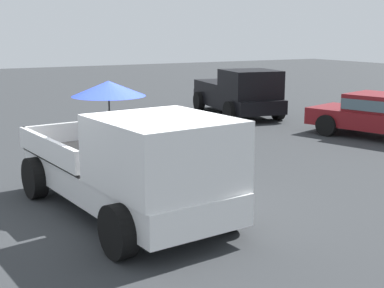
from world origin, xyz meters
TOP-DOWN VIEW (x-y plane):
  - ground_plane at (0.00, 0.00)m, footprint 80.00×80.00m
  - pickup_truck_main at (0.44, 0.05)m, footprint 5.21×2.64m
  - pickup_truck_red at (-8.40, 8.18)m, footprint 5.04×2.82m
  - parked_sedan_near at (-2.59, 9.48)m, footprint 4.62×2.92m

SIDE VIEW (x-z plane):
  - ground_plane at x=0.00m, z-range 0.00..0.00m
  - parked_sedan_near at x=-2.59m, z-range 0.08..1.41m
  - pickup_truck_red at x=-8.40m, z-range -0.03..1.77m
  - pickup_truck_main at x=0.44m, z-range -0.16..2.13m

